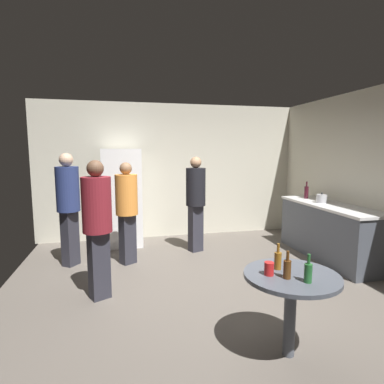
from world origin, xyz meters
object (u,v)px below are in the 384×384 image
Objects in this scene: refrigerator at (122,197)px; person_in_maroon_shirt at (97,219)px; person_in_orange_shirt at (127,205)px; person_in_black_shirt at (196,197)px; foreground_table at (291,286)px; beer_bottle_brown at (287,268)px; kettle at (322,199)px; wine_bottle_on_counter at (306,192)px; beer_bottle_green at (308,272)px; beer_bottle_amber at (278,260)px; plastic_cup_red at (269,269)px; person_in_navy_shirt at (68,201)px.

refrigerator is 2.20m from person_in_maroon_shirt.
person_in_maroon_shirt is at bearing -98.15° from refrigerator.
refrigerator is at bearing 150.91° from person_in_orange_shirt.
person_in_orange_shirt is 0.96× the size of person_in_black_shirt.
beer_bottle_brown is (-0.09, -0.07, 0.19)m from foreground_table.
kettle reaches higher than beer_bottle_brown.
wine_bottle_on_counter is 0.19× the size of person_in_maroon_shirt.
refrigerator is 1.08× the size of person_in_maroon_shirt.
beer_bottle_green is 0.14× the size of person_in_black_shirt.
beer_bottle_amber is at bearing -5.84° from person_in_orange_shirt.
wine_bottle_on_counter is at bearing 86.77° from kettle.
kettle is 0.79× the size of wine_bottle_on_counter.
kettle is 1.06× the size of beer_bottle_amber.
beer_bottle_green reaches higher than plastic_cup_red.
person_in_black_shirt is (-0.10, 2.97, 0.34)m from foreground_table.
person_in_maroon_shirt is (-1.55, -1.48, -0.00)m from person_in_black_shirt.
beer_bottle_green is at bearing -122.73° from wine_bottle_on_counter.
beer_bottle_green is at bearing -41.89° from plastic_cup_red.
refrigerator is 5.81× the size of wine_bottle_on_counter.
beer_bottle_brown is at bearing 138.06° from beer_bottle_green.
person_in_maroon_shirt is (-3.56, -0.80, -0.00)m from kettle.
beer_bottle_green is 2.09× the size of plastic_cup_red.
plastic_cup_red is at bearing 18.24° from person_in_maroon_shirt.
beer_bottle_green is at bearing -41.94° from beer_bottle_brown.
refrigerator reaches higher than kettle.
plastic_cup_red is at bearing 138.17° from beer_bottle_brown.
person_in_orange_shirt is at bearing 135.30° from person_in_maroon_shirt.
person_in_orange_shirt reaches higher than plastic_cup_red.
person_in_maroon_shirt reaches higher than beer_bottle_amber.
refrigerator reaches higher than foreground_table.
beer_bottle_brown and beer_bottle_green have the same top height.
beer_bottle_amber is 0.20m from beer_bottle_brown.
kettle is at bearing -93.23° from wine_bottle_on_counter.
person_in_orange_shirt is at bearing 116.26° from beer_bottle_amber.
kettle reaches higher than beer_bottle_amber.
person_in_orange_shirt is (-1.32, 2.79, 0.11)m from beer_bottle_green.
person_in_black_shirt reaches higher than beer_bottle_brown.
person_in_black_shirt is at bearing 91.94° from foreground_table.
beer_bottle_brown is at bearing -18.98° from person_in_black_shirt.
refrigerator is 7.38× the size of kettle.
beer_bottle_amber is at bearing -126.98° from wine_bottle_on_counter.
kettle is (3.25, -1.38, 0.07)m from refrigerator.
person_in_maroon_shirt is (-1.59, 1.36, 0.15)m from beer_bottle_amber.
person_in_black_shirt reaches higher than kettle.
person_in_orange_shirt is (-3.19, 0.33, -0.04)m from kettle.
kettle is 0.14× the size of person_in_navy_shirt.
beer_bottle_amber is 2.85m from person_in_black_shirt.
beer_bottle_green is at bearing -127.23° from kettle.
plastic_cup_red is at bearing -132.94° from kettle.
person_in_black_shirt is (1.19, 0.36, 0.05)m from person_in_orange_shirt.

